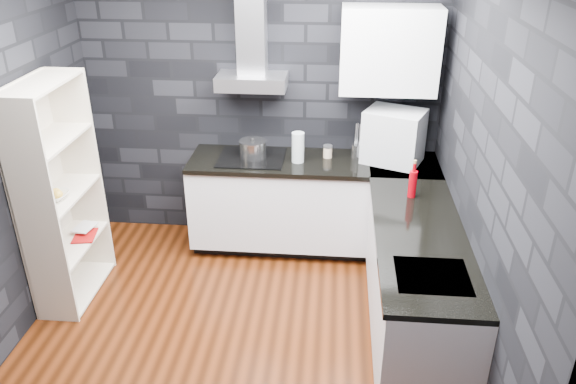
# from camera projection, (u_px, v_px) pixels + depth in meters

# --- Properties ---
(ground) EXTENTS (3.20, 3.20, 0.00)m
(ground) POSITION_uv_depth(u_px,v_px,m) (237.00, 335.00, 4.24)
(ground) COLOR #491D0A
(wall_back) EXTENTS (3.20, 0.05, 2.70)m
(wall_back) POSITION_uv_depth(u_px,v_px,m) (261.00, 99.00, 5.09)
(wall_back) COLOR black
(wall_back) RESTS_ON ground
(wall_front) EXTENTS (3.20, 0.05, 2.70)m
(wall_front) POSITION_uv_depth(u_px,v_px,m) (152.00, 343.00, 2.19)
(wall_front) COLOR black
(wall_front) RESTS_ON ground
(wall_right) EXTENTS (0.05, 3.20, 2.70)m
(wall_right) POSITION_uv_depth(u_px,v_px,m) (484.00, 182.00, 3.51)
(wall_right) COLOR black
(wall_right) RESTS_ON ground
(toekick_back) EXTENTS (2.18, 0.50, 0.10)m
(toekick_back) POSITION_uv_depth(u_px,v_px,m) (312.00, 240.00, 5.37)
(toekick_back) COLOR black
(toekick_back) RESTS_ON ground
(toekick_right) EXTENTS (0.50, 1.78, 0.10)m
(toekick_right) POSITION_uv_depth(u_px,v_px,m) (415.00, 331.00, 4.20)
(toekick_right) COLOR black
(toekick_right) RESTS_ON ground
(counter_back_cab) EXTENTS (2.20, 0.60, 0.76)m
(counter_back_cab) POSITION_uv_depth(u_px,v_px,m) (312.00, 202.00, 5.15)
(counter_back_cab) COLOR silver
(counter_back_cab) RESTS_ON ground
(counter_right_cab) EXTENTS (0.60, 1.80, 0.76)m
(counter_right_cab) POSITION_uv_depth(u_px,v_px,m) (416.00, 284.00, 4.01)
(counter_right_cab) COLOR silver
(counter_right_cab) RESTS_ON ground
(counter_back_top) EXTENTS (2.20, 0.62, 0.04)m
(counter_back_top) POSITION_uv_depth(u_px,v_px,m) (313.00, 163.00, 4.96)
(counter_back_top) COLOR black
(counter_back_top) RESTS_ON counter_back_cab
(counter_right_top) EXTENTS (0.62, 1.80, 0.04)m
(counter_right_top) POSITION_uv_depth(u_px,v_px,m) (420.00, 236.00, 3.84)
(counter_right_top) COLOR black
(counter_right_top) RESTS_ON counter_right_cab
(counter_corner_top) EXTENTS (0.62, 0.62, 0.04)m
(counter_corner_top) POSITION_uv_depth(u_px,v_px,m) (405.00, 166.00, 4.91)
(counter_corner_top) COLOR black
(counter_corner_top) RESTS_ON counter_right_cab
(hood_body) EXTENTS (0.60, 0.34, 0.12)m
(hood_body) POSITION_uv_depth(u_px,v_px,m) (252.00, 82.00, 4.83)
(hood_body) COLOR silver
(hood_body) RESTS_ON wall_back
(hood_chimney) EXTENTS (0.24, 0.20, 0.90)m
(hood_chimney) POSITION_uv_depth(u_px,v_px,m) (251.00, 19.00, 4.66)
(hood_chimney) COLOR silver
(hood_chimney) RESTS_ON hood_body
(upper_cabinet) EXTENTS (0.80, 0.35, 0.70)m
(upper_cabinet) POSITION_uv_depth(u_px,v_px,m) (389.00, 50.00, 4.60)
(upper_cabinet) COLOR silver
(upper_cabinet) RESTS_ON wall_back
(cooktop) EXTENTS (0.58, 0.50, 0.01)m
(cooktop) POSITION_uv_depth(u_px,v_px,m) (252.00, 158.00, 5.00)
(cooktop) COLOR black
(cooktop) RESTS_ON counter_back_top
(sink_rim) EXTENTS (0.44, 0.40, 0.01)m
(sink_rim) POSITION_uv_depth(u_px,v_px,m) (432.00, 276.00, 3.38)
(sink_rim) COLOR silver
(sink_rim) RESTS_ON counter_right_top
(pot) EXTENTS (0.30, 0.30, 0.14)m
(pot) POSITION_uv_depth(u_px,v_px,m) (253.00, 150.00, 4.97)
(pot) COLOR #B6B6BA
(pot) RESTS_ON cooktop
(glass_vase) EXTENTS (0.12, 0.12, 0.27)m
(glass_vase) POSITION_uv_depth(u_px,v_px,m) (298.00, 147.00, 4.88)
(glass_vase) COLOR silver
(glass_vase) RESTS_ON counter_back_top
(storage_jar) EXTENTS (0.10, 0.10, 0.10)m
(storage_jar) POSITION_uv_depth(u_px,v_px,m) (328.00, 152.00, 5.00)
(storage_jar) COLOR #C9AD8D
(storage_jar) RESTS_ON counter_back_top
(utensil_crock) EXTENTS (0.11, 0.11, 0.13)m
(utensil_crock) POSITION_uv_depth(u_px,v_px,m) (357.00, 151.00, 4.99)
(utensil_crock) COLOR #B6B6BA
(utensil_crock) RESTS_ON counter_back_top
(appliance_garage) EXTENTS (0.58, 0.52, 0.48)m
(appliance_garage) POSITION_uv_depth(u_px,v_px,m) (394.00, 137.00, 4.84)
(appliance_garage) COLOR silver
(appliance_garage) RESTS_ON counter_back_top
(red_bottle) EXTENTS (0.08, 0.08, 0.21)m
(red_bottle) POSITION_uv_depth(u_px,v_px,m) (413.00, 184.00, 4.28)
(red_bottle) COLOR #920009
(red_bottle) RESTS_ON counter_right_top
(bookshelf) EXTENTS (0.48, 0.85, 1.80)m
(bookshelf) POSITION_uv_depth(u_px,v_px,m) (60.00, 195.00, 4.34)
(bookshelf) COLOR beige
(bookshelf) RESTS_ON ground
(fruit_bowl) EXTENTS (0.22, 0.22, 0.05)m
(fruit_bowl) POSITION_uv_depth(u_px,v_px,m) (55.00, 196.00, 4.25)
(fruit_bowl) COLOR silver
(fruit_bowl) RESTS_ON bookshelf
(book_red) EXTENTS (0.18, 0.05, 0.24)m
(book_red) POSITION_uv_depth(u_px,v_px,m) (72.00, 225.00, 4.58)
(book_red) COLOR maroon
(book_red) RESTS_ON bookshelf
(book_second) EXTENTS (0.15, 0.04, 0.20)m
(book_second) POSITION_uv_depth(u_px,v_px,m) (75.00, 217.00, 4.67)
(book_second) COLOR #B2B2B2
(book_second) RESTS_ON bookshelf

